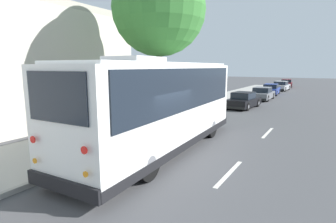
{
  "coord_description": "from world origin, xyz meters",
  "views": [
    {
      "loc": [
        -7.29,
        -4.91,
        3.32
      ],
      "look_at": [
        2.71,
        1.22,
        1.3
      ],
      "focal_mm": 28.0,
      "sensor_mm": 36.0,
      "label": 1
    }
  ],
  "objects_px": {
    "shuttle_bus": "(161,102)",
    "parked_sedan_silver": "(281,86)",
    "parked_sedan_blue": "(271,90)",
    "street_tree": "(160,3)",
    "parked_sedan_maroon": "(286,84)",
    "sign_post_far": "(47,151)",
    "parked_sedan_black": "(244,101)",
    "parked_sedan_gray": "(262,94)"
  },
  "relations": [
    {
      "from": "parked_sedan_gray",
      "to": "parked_sedan_maroon",
      "type": "height_order",
      "value": "parked_sedan_maroon"
    },
    {
      "from": "parked_sedan_blue",
      "to": "parked_sedan_silver",
      "type": "relative_size",
      "value": 0.98
    },
    {
      "from": "parked_sedan_black",
      "to": "parked_sedan_gray",
      "type": "distance_m",
      "value": 6.36
    },
    {
      "from": "parked_sedan_maroon",
      "to": "parked_sedan_blue",
      "type": "bearing_deg",
      "value": 175.12
    },
    {
      "from": "sign_post_far",
      "to": "parked_sedan_maroon",
      "type": "bearing_deg",
      "value": -1.92
    },
    {
      "from": "shuttle_bus",
      "to": "parked_sedan_maroon",
      "type": "bearing_deg",
      "value": -2.44
    },
    {
      "from": "shuttle_bus",
      "to": "parked_sedan_maroon",
      "type": "distance_m",
      "value": 37.61
    },
    {
      "from": "sign_post_far",
      "to": "shuttle_bus",
      "type": "bearing_deg",
      "value": -24.02
    },
    {
      "from": "parked_sedan_silver",
      "to": "street_tree",
      "type": "bearing_deg",
      "value": 178.14
    },
    {
      "from": "parked_sedan_blue",
      "to": "sign_post_far",
      "type": "distance_m",
      "value": 28.52
    },
    {
      "from": "shuttle_bus",
      "to": "parked_sedan_silver",
      "type": "xyz_separation_m",
      "value": [
        31.2,
        0.19,
        -1.35
      ]
    },
    {
      "from": "parked_sedan_blue",
      "to": "parked_sedan_silver",
      "type": "distance_m",
      "value": 6.59
    },
    {
      "from": "parked_sedan_maroon",
      "to": "street_tree",
      "type": "relative_size",
      "value": 0.51
    },
    {
      "from": "parked_sedan_silver",
      "to": "parked_sedan_gray",
      "type": "bearing_deg",
      "value": -177.51
    },
    {
      "from": "shuttle_bus",
      "to": "sign_post_far",
      "type": "relative_size",
      "value": 8.22
    },
    {
      "from": "parked_sedan_gray",
      "to": "parked_sedan_blue",
      "type": "relative_size",
      "value": 0.96
    },
    {
      "from": "parked_sedan_black",
      "to": "parked_sedan_gray",
      "type": "bearing_deg",
      "value": 3.16
    },
    {
      "from": "shuttle_bus",
      "to": "parked_sedan_silver",
      "type": "bearing_deg",
      "value": -2.6
    },
    {
      "from": "parked_sedan_gray",
      "to": "parked_sedan_blue",
      "type": "bearing_deg",
      "value": 2.11
    },
    {
      "from": "shuttle_bus",
      "to": "parked_sedan_maroon",
      "type": "relative_size",
      "value": 2.12
    },
    {
      "from": "parked_sedan_silver",
      "to": "street_tree",
      "type": "height_order",
      "value": "street_tree"
    },
    {
      "from": "street_tree",
      "to": "parked_sedan_black",
      "type": "bearing_deg",
      "value": -11.69
    },
    {
      "from": "parked_sedan_blue",
      "to": "sign_post_far",
      "type": "height_order",
      "value": "sign_post_far"
    },
    {
      "from": "parked_sedan_black",
      "to": "parked_sedan_blue",
      "type": "height_order",
      "value": "parked_sedan_black"
    },
    {
      "from": "parked_sedan_silver",
      "to": "parked_sedan_maroon",
      "type": "distance_m",
      "value": 6.38
    },
    {
      "from": "shuttle_bus",
      "to": "parked_sedan_black",
      "type": "relative_size",
      "value": 2.34
    },
    {
      "from": "parked_sedan_maroon",
      "to": "parked_sedan_silver",
      "type": "bearing_deg",
      "value": 176.4
    },
    {
      "from": "shuttle_bus",
      "to": "parked_sedan_gray",
      "type": "relative_size",
      "value": 2.23
    },
    {
      "from": "parked_sedan_silver",
      "to": "sign_post_far",
      "type": "xyz_separation_m",
      "value": [
        -35.07,
        1.53,
        0.14
      ]
    },
    {
      "from": "parked_sedan_black",
      "to": "parked_sedan_blue",
      "type": "bearing_deg",
      "value": 4.61
    },
    {
      "from": "sign_post_far",
      "to": "parked_sedan_gray",
      "type": "bearing_deg",
      "value": -3.96
    },
    {
      "from": "parked_sedan_black",
      "to": "parked_sedan_blue",
      "type": "relative_size",
      "value": 0.92
    },
    {
      "from": "shuttle_bus",
      "to": "street_tree",
      "type": "bearing_deg",
      "value": 30.57
    },
    {
      "from": "parked_sedan_gray",
      "to": "shuttle_bus",
      "type": "bearing_deg",
      "value": -179.47
    },
    {
      "from": "sign_post_far",
      "to": "street_tree",
      "type": "bearing_deg",
      "value": 3.73
    },
    {
      "from": "parked_sedan_gray",
      "to": "sign_post_far",
      "type": "relative_size",
      "value": 3.68
    },
    {
      "from": "parked_sedan_blue",
      "to": "street_tree",
      "type": "bearing_deg",
      "value": 171.94
    },
    {
      "from": "parked_sedan_gray",
      "to": "street_tree",
      "type": "height_order",
      "value": "street_tree"
    },
    {
      "from": "shuttle_bus",
      "to": "parked_sedan_blue",
      "type": "xyz_separation_m",
      "value": [
        24.61,
        0.34,
        -1.37
      ]
    },
    {
      "from": "parked_sedan_blue",
      "to": "parked_sedan_maroon",
      "type": "distance_m",
      "value": 12.97
    },
    {
      "from": "street_tree",
      "to": "parked_sedan_silver",
      "type": "bearing_deg",
      "value": -4.11
    },
    {
      "from": "parked_sedan_black",
      "to": "street_tree",
      "type": "distance_m",
      "value": 11.24
    }
  ]
}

